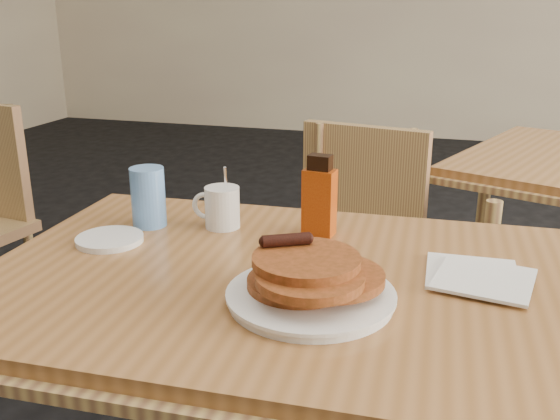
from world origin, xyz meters
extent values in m
cube|color=#9B6537|center=(-0.01, 0.00, 0.73)|extent=(1.14, 0.78, 0.04)
cube|color=tan|center=(-0.01, 0.00, 0.71)|extent=(1.18, 0.82, 0.02)
cylinder|color=tan|center=(0.46, 0.29, 0.35)|extent=(0.04, 0.04, 0.71)
cylinder|color=tan|center=(0.36, 0.69, 0.35)|extent=(0.04, 0.04, 0.71)
cube|color=tan|center=(-0.02, 0.66, 0.42)|extent=(0.46, 0.46, 0.04)
cube|color=tan|center=(-0.02, 0.83, 0.65)|extent=(0.39, 0.12, 0.43)
cylinder|color=tan|center=(-0.17, 0.50, 0.20)|extent=(0.04, 0.04, 0.40)
cylinder|color=tan|center=(0.14, 0.81, 0.20)|extent=(0.04, 0.04, 0.40)
cylinder|color=tan|center=(-1.29, 0.87, 0.20)|extent=(0.04, 0.04, 0.40)
cylinder|color=white|center=(0.05, -0.10, 0.76)|extent=(0.27, 0.27, 0.02)
cylinder|color=white|center=(0.05, -0.10, 0.77)|extent=(0.27, 0.27, 0.01)
cylinder|color=#994320|center=(0.02, -0.09, 0.78)|extent=(0.17, 0.17, 0.01)
cylinder|color=#994320|center=(0.08, -0.08, 0.79)|extent=(0.17, 0.17, 0.01)
cylinder|color=#994320|center=(0.05, -0.13, 0.81)|extent=(0.17, 0.17, 0.01)
cylinder|color=#994320|center=(0.04, -0.09, 0.82)|extent=(0.17, 0.17, 0.01)
cylinder|color=black|center=(-0.01, -0.06, 0.84)|extent=(0.08, 0.06, 0.02)
cylinder|color=white|center=(-0.22, 0.19, 0.79)|extent=(0.07, 0.07, 0.09)
torus|color=white|center=(-0.26, 0.19, 0.79)|extent=(0.06, 0.01, 0.06)
cylinder|color=black|center=(-0.22, 0.19, 0.83)|extent=(0.07, 0.07, 0.01)
cylinder|color=silver|center=(-0.21, 0.19, 0.83)|extent=(0.02, 0.05, 0.13)
cube|color=maroon|center=(-0.01, 0.21, 0.82)|extent=(0.07, 0.05, 0.14)
cube|color=black|center=(-0.01, 0.21, 0.90)|extent=(0.05, 0.04, 0.03)
cube|color=white|center=(0.30, 0.08, 0.75)|extent=(0.16, 0.16, 0.01)
cube|color=white|center=(0.32, 0.05, 0.76)|extent=(0.18, 0.18, 0.01)
cylinder|color=#5E94DE|center=(-0.38, 0.16, 0.81)|extent=(0.08, 0.08, 0.13)
cylinder|color=white|center=(-0.41, 0.05, 0.76)|extent=(0.14, 0.14, 0.01)
camera|label=1|loc=(0.26, -0.99, 1.21)|focal=40.00mm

